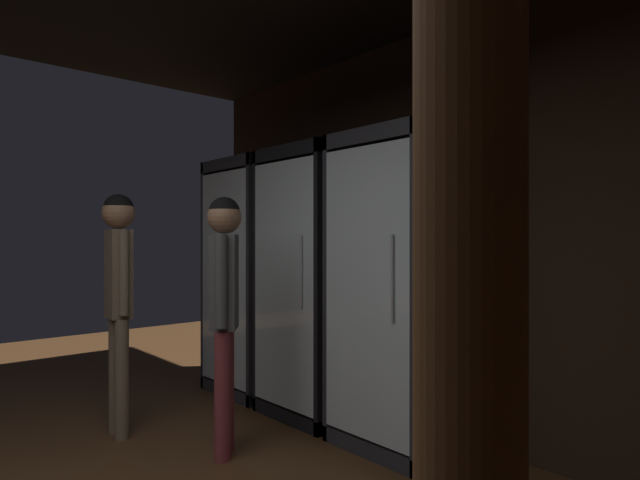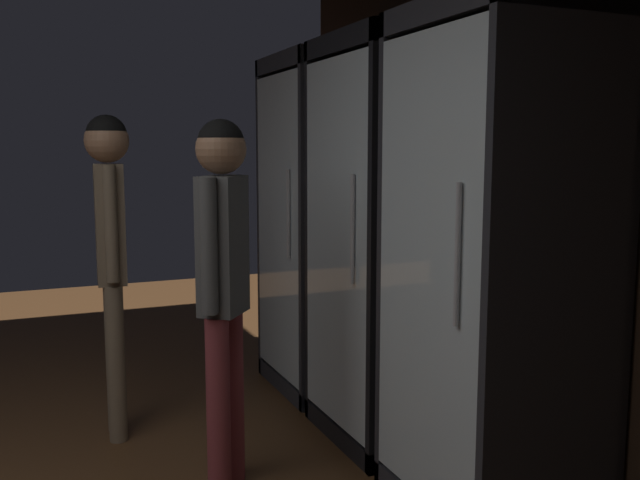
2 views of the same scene
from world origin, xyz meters
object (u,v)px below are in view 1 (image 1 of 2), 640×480
cooler_far_left (260,279)px  shopper_near (224,293)px  cooler_left (321,284)px  cooler_center (404,292)px  shopper_far (119,279)px

cooler_far_left → shopper_near: cooler_far_left is taller
cooler_far_left → shopper_near: size_ratio=1.27×
shopper_near → cooler_left: bearing=102.5°
cooler_center → shopper_far: cooler_center is taller
cooler_far_left → shopper_near: 1.44m
cooler_left → cooler_center: size_ratio=1.00×
cooler_far_left → cooler_left: (0.83, -0.00, 0.00)m
shopper_near → shopper_far: (-0.76, -0.37, 0.06)m
cooler_far_left → shopper_far: (0.29, -1.36, 0.08)m
cooler_far_left → shopper_far: size_ratio=1.23×
cooler_left → shopper_far: size_ratio=1.23×
cooler_far_left → cooler_center: (1.66, -0.00, 0.00)m
cooler_left → shopper_near: 1.01m
shopper_near → shopper_far: 0.85m
cooler_far_left → shopper_near: bearing=-43.3°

